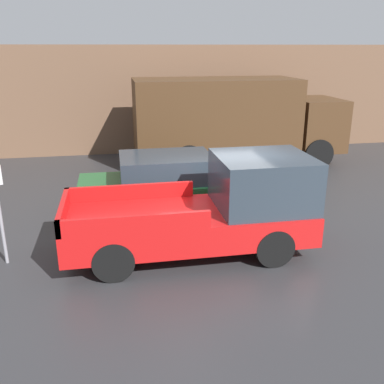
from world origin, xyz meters
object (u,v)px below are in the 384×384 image
delivery_truck (232,119)px  newspaper_box (241,137)px  pickup_truck (213,209)px  car (163,182)px

delivery_truck → newspaper_box: (1.06, 2.31, -1.20)m
newspaper_box → pickup_truck: bearing=-110.1°
pickup_truck → car: bearing=105.9°
delivery_truck → pickup_truck: bearing=-108.6°
pickup_truck → car: size_ratio=1.18×
pickup_truck → car: pickup_truck is taller
pickup_truck → car: (-0.77, 2.69, -0.19)m
pickup_truck → delivery_truck: bearing=71.4°
car → pickup_truck: bearing=-74.1°
newspaper_box → delivery_truck: bearing=-114.6°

